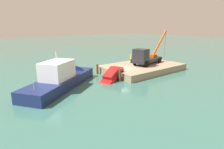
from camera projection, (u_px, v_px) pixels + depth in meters
The scene contains 9 objects.
ground at pixel (123, 75), 31.40m from camera, with size 200.00×200.00×0.00m, color #386B60.
dock at pixel (142, 68), 33.96m from camera, with size 13.68×8.66×1.05m, color gray.
crane_truck at pixel (145, 57), 33.50m from camera, with size 8.43×3.84×5.80m.
dock_worker at pixel (131, 58), 35.18m from camera, with size 0.34×0.34×1.66m.
salvaged_car at pixel (111, 76), 27.90m from camera, with size 4.63×3.07×2.68m.
moored_yacht at pixel (68, 80), 26.64m from camera, with size 14.37×11.44×6.27m.
piling_near at pixel (97, 69), 31.84m from camera, with size 0.36×0.36×1.56m, color brown.
piling_mid at pixel (111, 73), 29.47m from camera, with size 0.40×0.40×1.52m, color brown.
piling_far at pixel (120, 75), 27.56m from camera, with size 0.41×0.41×1.79m, color brown.
Camera 1 is at (20.26, 22.70, 7.97)m, focal length 31.13 mm.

